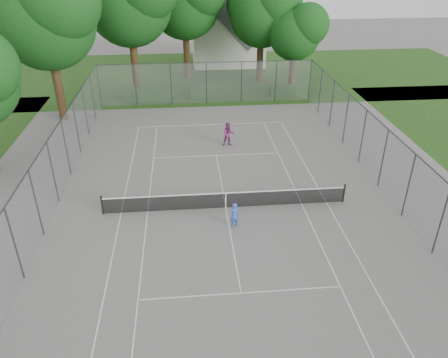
{
  "coord_description": "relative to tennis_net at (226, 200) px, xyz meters",
  "views": [
    {
      "loc": [
        -1.91,
        -19.46,
        12.54
      ],
      "look_at": [
        0.0,
        1.0,
        1.2
      ],
      "focal_mm": 35.0,
      "sensor_mm": 36.0,
      "label": 1
    }
  ],
  "objects": [
    {
      "name": "ground",
      "position": [
        0.0,
        0.0,
        -0.51
      ],
      "size": [
        120.0,
        120.0,
        0.0
      ],
      "primitive_type": "plane",
      "color": "#63605E",
      "rests_on": "ground"
    },
    {
      "name": "grass_far",
      "position": [
        0.0,
        26.0,
        -0.51
      ],
      "size": [
        60.0,
        20.0,
        0.0
      ],
      "primitive_type": "cube",
      "color": "#1E4012",
      "rests_on": "ground"
    },
    {
      "name": "court_markings",
      "position": [
        0.0,
        0.0,
        -0.5
      ],
      "size": [
        11.03,
        23.83,
        0.01
      ],
      "color": "silver",
      "rests_on": "ground"
    },
    {
      "name": "tennis_net",
      "position": [
        0.0,
        0.0,
        0.0
      ],
      "size": [
        12.87,
        0.1,
        1.1
      ],
      "color": "black",
      "rests_on": "ground"
    },
    {
      "name": "perimeter_fence",
      "position": [
        0.0,
        0.0,
        1.3
      ],
      "size": [
        18.08,
        34.08,
        3.52
      ],
      "color": "#38383D",
      "rests_on": "ground"
    },
    {
      "name": "tree_far_midright",
      "position": [
        5.7,
        23.1,
        6.19
      ],
      "size": [
        6.79,
        6.2,
        9.76
      ],
      "color": "#372414",
      "rests_on": "ground"
    },
    {
      "name": "tree_far_right",
      "position": [
        8.36,
        20.64,
        4.82
      ],
      "size": [
        5.4,
        4.93,
        7.76
      ],
      "color": "#372414",
      "rests_on": "ground"
    },
    {
      "name": "tree_side_back",
      "position": [
        -11.42,
        14.16,
        7.52
      ],
      "size": [
        8.13,
        7.42,
        11.68
      ],
      "color": "#372414",
      "rests_on": "ground"
    },
    {
      "name": "hedge_left",
      "position": [
        -4.87,
        18.13,
        0.02
      ],
      "size": [
        4.28,
        1.28,
        1.07
      ],
      "primitive_type": "cube",
      "color": "#1C4215",
      "rests_on": "ground"
    },
    {
      "name": "hedge_mid",
      "position": [
        0.3,
        18.76,
        0.02
      ],
      "size": [
        3.36,
        0.96,
        1.06
      ],
      "primitive_type": "cube",
      "color": "#1C4215",
      "rests_on": "ground"
    },
    {
      "name": "hedge_right",
      "position": [
        7.24,
        18.56,
        -0.11
      ],
      "size": [
        2.7,
        0.99,
        0.81
      ],
      "primitive_type": "cube",
      "color": "#1C4215",
      "rests_on": "ground"
    },
    {
      "name": "house",
      "position": [
        3.19,
        30.67,
        3.39
      ],
      "size": [
        7.79,
        6.03,
        9.69
      ],
      "color": "silver",
      "rests_on": "ground"
    },
    {
      "name": "girl_player",
      "position": [
        0.25,
        -1.71,
        0.15
      ],
      "size": [
        0.57,
        0.49,
        1.33
      ],
      "primitive_type": "imported",
      "rotation": [
        0.0,
        0.0,
        3.56
      ],
      "color": "blue",
      "rests_on": "ground"
    },
    {
      "name": "woman_player",
      "position": [
        0.96,
        7.95,
        0.32
      ],
      "size": [
        0.86,
        0.7,
        1.65
      ],
      "primitive_type": "imported",
      "rotation": [
        0.0,
        0.0,
        0.1
      ],
      "color": "#812B69",
      "rests_on": "ground"
    }
  ]
}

